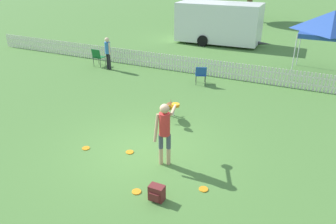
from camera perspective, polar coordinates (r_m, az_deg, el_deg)
name	(u,v)px	position (r m, az deg, el deg)	size (l,w,h in m)	color
ground_plane	(145,150)	(9.46, -3.98, -6.65)	(240.00, 240.00, 0.00)	#4C7A38
handler_person	(165,127)	(8.33, -0.52, -2.57)	(0.42, 1.12, 1.74)	tan
leaping_dog	(170,107)	(10.97, 0.36, 0.96)	(0.55, 1.07, 0.74)	brown
frisbee_near_handler	(86,148)	(9.79, -14.11, -6.13)	(0.22, 0.22, 0.02)	orange
frisbee_near_dog	(137,192)	(7.94, -5.50, -13.64)	(0.22, 0.22, 0.02)	orange
frisbee_midfield	(204,189)	(8.02, 6.20, -13.21)	(0.22, 0.22, 0.02)	orange
frisbee_far_scatter	(130,152)	(9.38, -6.69, -6.95)	(0.22, 0.22, 0.02)	orange
backpack_on_grass	(157,193)	(7.59, -2.00, -13.92)	(0.35, 0.27, 0.37)	maroon
picket_fence	(220,69)	(15.33, 9.10, 7.38)	(27.63, 0.04, 0.77)	silver
folding_chair_blue_left	(98,56)	(17.11, -12.14, 9.53)	(0.50, 0.52, 0.91)	#333338
folding_chair_center	(201,74)	(14.30, 5.75, 6.69)	(0.62, 0.63, 0.82)	#333338
canopy_tent_main	(333,23)	(16.57, 26.77, 13.65)	(2.60, 2.60, 2.96)	silver
spectator_standing	(108,50)	(16.42, -10.45, 10.50)	(0.39, 0.27, 1.58)	black
equipment_trailer	(219,22)	(21.83, 8.85, 15.18)	(6.02, 2.56, 2.53)	white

